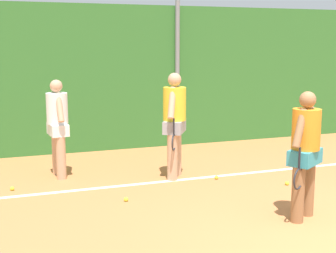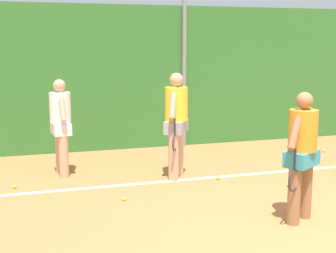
{
  "view_description": "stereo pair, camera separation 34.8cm",
  "coord_description": "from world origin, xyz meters",
  "px_view_note": "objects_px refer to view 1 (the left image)",
  "views": [
    {
      "loc": [
        -3.82,
        -4.27,
        2.32
      ],
      "look_at": [
        -1.3,
        2.79,
        1.01
      ],
      "focal_mm": 51.7,
      "sensor_mm": 36.0,
      "label": 1
    },
    {
      "loc": [
        -3.49,
        -4.38,
        2.32
      ],
      "look_at": [
        -1.3,
        2.79,
        1.01
      ],
      "focal_mm": 51.7,
      "sensor_mm": 36.0,
      "label": 2
    }
  ],
  "objects_px": {
    "tennis_ball_0": "(287,183)",
    "player_foreground_near": "(305,149)",
    "tennis_ball_12": "(126,199)",
    "tennis_ball_10": "(304,148)",
    "player_midcourt": "(174,120)",
    "tennis_ball_3": "(316,149)",
    "tennis_ball_1": "(176,153)",
    "tennis_ball_8": "(216,177)",
    "player_backcourt_far": "(58,123)",
    "tennis_ball_5": "(12,189)"
  },
  "relations": [
    {
      "from": "player_foreground_near",
      "to": "tennis_ball_3",
      "type": "distance_m",
      "value": 4.46
    },
    {
      "from": "player_foreground_near",
      "to": "tennis_ball_0",
      "type": "bearing_deg",
      "value": -148.0
    },
    {
      "from": "tennis_ball_8",
      "to": "tennis_ball_12",
      "type": "height_order",
      "value": "same"
    },
    {
      "from": "player_midcourt",
      "to": "tennis_ball_3",
      "type": "bearing_deg",
      "value": 136.24
    },
    {
      "from": "player_backcourt_far",
      "to": "tennis_ball_1",
      "type": "height_order",
      "value": "player_backcourt_far"
    },
    {
      "from": "tennis_ball_12",
      "to": "tennis_ball_8",
      "type": "bearing_deg",
      "value": 19.37
    },
    {
      "from": "tennis_ball_8",
      "to": "tennis_ball_10",
      "type": "height_order",
      "value": "same"
    },
    {
      "from": "tennis_ball_0",
      "to": "player_foreground_near",
      "type": "bearing_deg",
      "value": -116.11
    },
    {
      "from": "tennis_ball_1",
      "to": "tennis_ball_8",
      "type": "xyz_separation_m",
      "value": [
        0.01,
        -1.98,
        0.0
      ]
    },
    {
      "from": "player_foreground_near",
      "to": "player_backcourt_far",
      "type": "bearing_deg",
      "value": -80.55
    },
    {
      "from": "player_midcourt",
      "to": "player_backcourt_far",
      "type": "height_order",
      "value": "player_midcourt"
    },
    {
      "from": "player_backcourt_far",
      "to": "tennis_ball_0",
      "type": "relative_size",
      "value": 25.72
    },
    {
      "from": "player_midcourt",
      "to": "tennis_ball_12",
      "type": "height_order",
      "value": "player_midcourt"
    },
    {
      "from": "player_backcourt_far",
      "to": "tennis_ball_0",
      "type": "distance_m",
      "value": 4.01
    },
    {
      "from": "player_backcourt_far",
      "to": "tennis_ball_5",
      "type": "relative_size",
      "value": 25.72
    },
    {
      "from": "player_midcourt",
      "to": "tennis_ball_12",
      "type": "xyz_separation_m",
      "value": [
        -1.13,
        -0.98,
        -0.99
      ]
    },
    {
      "from": "player_foreground_near",
      "to": "tennis_ball_8",
      "type": "relative_size",
      "value": 25.8
    },
    {
      "from": "player_backcourt_far",
      "to": "tennis_ball_3",
      "type": "distance_m",
      "value": 5.61
    },
    {
      "from": "tennis_ball_1",
      "to": "tennis_ball_8",
      "type": "height_order",
      "value": "same"
    },
    {
      "from": "player_foreground_near",
      "to": "tennis_ball_3",
      "type": "xyz_separation_m",
      "value": [
        2.74,
        3.39,
        -0.92
      ]
    },
    {
      "from": "tennis_ball_1",
      "to": "tennis_ball_10",
      "type": "xyz_separation_m",
      "value": [
        2.83,
        -0.49,
        0.0
      ]
    },
    {
      "from": "tennis_ball_10",
      "to": "player_midcourt",
      "type": "bearing_deg",
      "value": -161.86
    },
    {
      "from": "tennis_ball_1",
      "to": "tennis_ball_3",
      "type": "height_order",
      "value": "same"
    },
    {
      "from": "tennis_ball_5",
      "to": "tennis_ball_3",
      "type": "bearing_deg",
      "value": 7.18
    },
    {
      "from": "tennis_ball_1",
      "to": "tennis_ball_8",
      "type": "relative_size",
      "value": 1.0
    },
    {
      "from": "tennis_ball_0",
      "to": "tennis_ball_1",
      "type": "relative_size",
      "value": 1.0
    },
    {
      "from": "player_backcourt_far",
      "to": "tennis_ball_1",
      "type": "bearing_deg",
      "value": -75.73
    },
    {
      "from": "tennis_ball_0",
      "to": "tennis_ball_5",
      "type": "xyz_separation_m",
      "value": [
        -4.28,
        1.21,
        0.0
      ]
    },
    {
      "from": "tennis_ball_5",
      "to": "tennis_ball_12",
      "type": "xyz_separation_m",
      "value": [
        1.57,
        -1.13,
        0.0
      ]
    },
    {
      "from": "player_backcourt_far",
      "to": "tennis_ball_8",
      "type": "xyz_separation_m",
      "value": [
        2.52,
        -1.08,
        -0.92
      ]
    },
    {
      "from": "player_foreground_near",
      "to": "tennis_ball_12",
      "type": "xyz_separation_m",
      "value": [
        -2.04,
        1.47,
        -0.92
      ]
    },
    {
      "from": "tennis_ball_1",
      "to": "tennis_ball_10",
      "type": "height_order",
      "value": "same"
    },
    {
      "from": "tennis_ball_10",
      "to": "tennis_ball_12",
      "type": "height_order",
      "value": "same"
    },
    {
      "from": "player_foreground_near",
      "to": "tennis_ball_8",
      "type": "distance_m",
      "value": 2.3
    },
    {
      "from": "player_midcourt",
      "to": "tennis_ball_8",
      "type": "distance_m",
      "value": 1.23
    },
    {
      "from": "player_midcourt",
      "to": "tennis_ball_1",
      "type": "xyz_separation_m",
      "value": [
        0.63,
        1.63,
        -0.99
      ]
    },
    {
      "from": "player_foreground_near",
      "to": "tennis_ball_3",
      "type": "height_order",
      "value": "player_foreground_near"
    },
    {
      "from": "player_backcourt_far",
      "to": "tennis_ball_10",
      "type": "height_order",
      "value": "player_backcourt_far"
    },
    {
      "from": "tennis_ball_3",
      "to": "player_midcourt",
      "type": "bearing_deg",
      "value": -165.42
    },
    {
      "from": "tennis_ball_0",
      "to": "tennis_ball_3",
      "type": "distance_m",
      "value": 2.88
    },
    {
      "from": "player_backcourt_far",
      "to": "player_foreground_near",
      "type": "bearing_deg",
      "value": -144.11
    },
    {
      "from": "tennis_ball_0",
      "to": "tennis_ball_3",
      "type": "height_order",
      "value": "same"
    },
    {
      "from": "tennis_ball_10",
      "to": "tennis_ball_0",
      "type": "bearing_deg",
      "value": -130.47
    },
    {
      "from": "tennis_ball_0",
      "to": "player_midcourt",
      "type": "bearing_deg",
      "value": 146.19
    },
    {
      "from": "tennis_ball_5",
      "to": "tennis_ball_10",
      "type": "relative_size",
      "value": 1.0
    },
    {
      "from": "player_midcourt",
      "to": "tennis_ball_10",
      "type": "xyz_separation_m",
      "value": [
        3.46,
        1.13,
        -0.99
      ]
    },
    {
      "from": "player_backcourt_far",
      "to": "tennis_ball_10",
      "type": "bearing_deg",
      "value": -91.1
    },
    {
      "from": "player_midcourt",
      "to": "player_backcourt_far",
      "type": "distance_m",
      "value": 2.01
    },
    {
      "from": "player_midcourt",
      "to": "tennis_ball_10",
      "type": "height_order",
      "value": "player_midcourt"
    },
    {
      "from": "tennis_ball_10",
      "to": "tennis_ball_12",
      "type": "relative_size",
      "value": 1.0
    }
  ]
}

